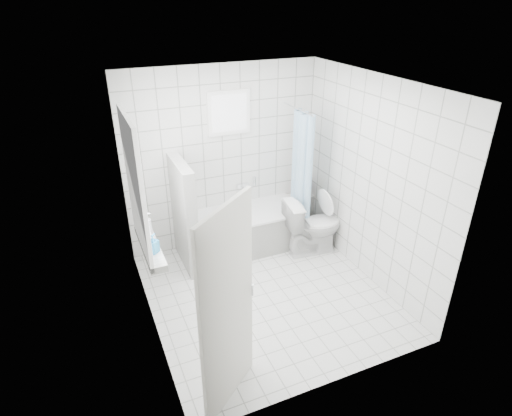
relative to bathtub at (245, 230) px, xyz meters
name	(u,v)px	position (x,y,z in m)	size (l,w,h in m)	color
ground	(266,294)	(-0.18, -1.12, -0.29)	(3.00, 3.00, 0.00)	white
ceiling	(269,83)	(-0.18, -1.12, 2.31)	(3.00, 3.00, 0.00)	white
wall_back	(223,159)	(-0.18, 0.38, 1.01)	(2.80, 0.02, 2.60)	white
wall_front	(342,273)	(-0.18, -2.62, 1.01)	(2.80, 0.02, 2.60)	white
wall_left	(142,226)	(-1.58, -1.12, 1.01)	(0.02, 3.00, 2.60)	white
wall_right	(370,182)	(1.22, -1.12, 1.01)	(0.02, 3.00, 2.60)	white
window_left	(138,187)	(-1.53, -0.82, 1.31)	(0.01, 0.90, 1.40)	white
window_back	(229,113)	(-0.08, 0.33, 1.66)	(0.50, 0.01, 0.50)	white
window_sill	(150,246)	(-1.49, -0.82, 0.57)	(0.18, 1.02, 0.08)	white
door	(228,311)	(-1.12, -2.35, 0.71)	(0.04, 0.80, 2.00)	silver
bathtub	(245,230)	(0.00, 0.00, 0.00)	(1.66, 0.77, 0.58)	white
partition_wall	(184,215)	(-0.90, -0.05, 0.46)	(0.15, 0.85, 1.50)	white
tiled_ledge	(300,211)	(1.06, 0.25, -0.02)	(0.40, 0.24, 0.55)	white
toilet	(313,226)	(0.85, -0.47, 0.13)	(0.47, 0.82, 0.83)	white
curtain_rod	(298,109)	(0.77, -0.02, 1.71)	(0.02, 0.02, 0.80)	silver
shower_curtain	(299,175)	(0.77, -0.16, 0.81)	(0.14, 0.48, 1.78)	#428CC2
tub_faucet	(243,186)	(0.10, 0.33, 0.56)	(0.18, 0.06, 0.06)	silver
sill_bottles	(149,233)	(-1.48, -0.82, 0.74)	(0.18, 0.48, 0.32)	#2B8DC5
ledge_bottles	(303,189)	(1.07, 0.23, 0.37)	(0.17, 0.16, 0.25)	#168721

